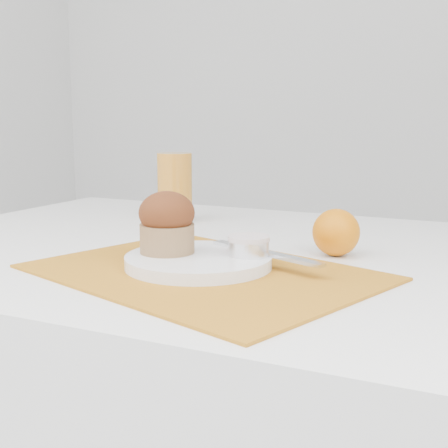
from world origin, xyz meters
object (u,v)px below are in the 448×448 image
at_px(orange, 336,232).
at_px(muffin, 167,223).
at_px(plate, 199,261).
at_px(juice_glass, 175,188).

relative_size(orange, muffin, 0.80).
height_order(plate, orange, orange).
distance_m(juice_glass, muffin, 0.36).
bearing_deg(plate, juice_glass, 124.73).
relative_size(plate, orange, 2.84).
height_order(plate, juice_glass, juice_glass).
bearing_deg(plate, orange, 48.35).
bearing_deg(juice_glass, plate, -55.27).
bearing_deg(juice_glass, orange, -22.93).
bearing_deg(juice_glass, muffin, -61.64).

